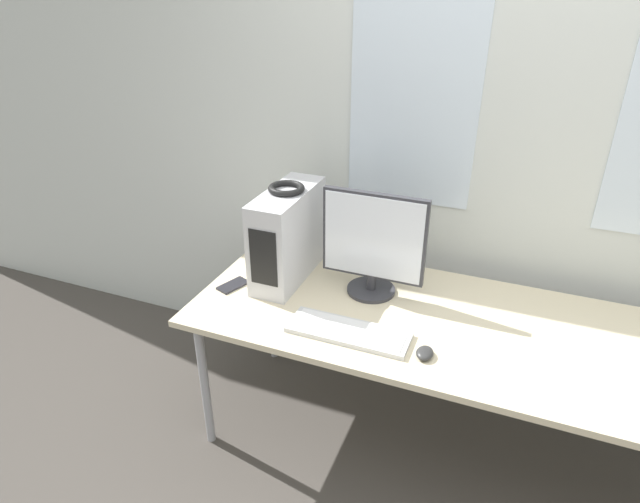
{
  "coord_description": "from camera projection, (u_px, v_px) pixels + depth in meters",
  "views": [
    {
      "loc": [
        -0.04,
        -1.44,
        1.97
      ],
      "look_at": [
        -0.79,
        0.42,
        0.93
      ],
      "focal_mm": 30.0,
      "sensor_mm": 36.0,
      "label": 1
    }
  ],
  "objects": [
    {
      "name": "mouse",
      "position": [
        425.0,
        353.0,
        1.97
      ],
      "size": [
        0.06,
        0.09,
        0.03
      ],
      "color": "#2D2D2D",
      "rests_on": "desk"
    },
    {
      "name": "wall_back",
      "position": [
        541.0,
        138.0,
        2.25
      ],
      "size": [
        8.0,
        0.07,
        2.7
      ],
      "color": "silver",
      "rests_on": "ground_plane"
    },
    {
      "name": "monitor_main",
      "position": [
        373.0,
        244.0,
        2.27
      ],
      "size": [
        0.45,
        0.21,
        0.47
      ],
      "color": "#333338",
      "rests_on": "desk"
    },
    {
      "name": "desk",
      "position": [
        504.0,
        343.0,
        2.11
      ],
      "size": [
        2.57,
        0.84,
        0.71
      ],
      "color": "beige",
      "rests_on": "ground_plane"
    },
    {
      "name": "headphones",
      "position": [
        286.0,
        188.0,
        2.31
      ],
      "size": [
        0.16,
        0.16,
        0.03
      ],
      "color": "black",
      "rests_on": "pc_tower"
    },
    {
      "name": "pc_tower",
      "position": [
        288.0,
        235.0,
        2.41
      ],
      "size": [
        0.18,
        0.48,
        0.42
      ],
      "color": "silver",
      "rests_on": "desk"
    },
    {
      "name": "cell_phone",
      "position": [
        233.0,
        285.0,
        2.42
      ],
      "size": [
        0.12,
        0.16,
        0.01
      ],
      "rotation": [
        0.0,
        0.0,
        -0.36
      ],
      "color": "#232328",
      "rests_on": "desk"
    },
    {
      "name": "keyboard",
      "position": [
        348.0,
        332.0,
        2.1
      ],
      "size": [
        0.48,
        0.17,
        0.02
      ],
      "color": "silver",
      "rests_on": "desk"
    }
  ]
}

